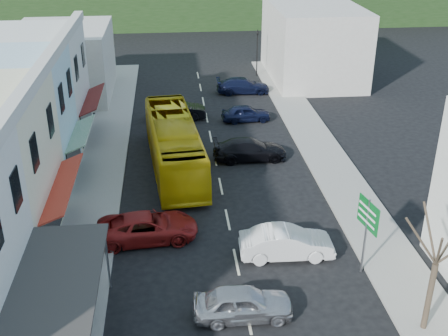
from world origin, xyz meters
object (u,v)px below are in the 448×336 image
at_px(car_red, 148,227).
at_px(street_tree, 436,264).
at_px(direction_sign, 365,237).
at_px(traffic_signal, 257,53).
at_px(pedestrian_left, 61,250).
at_px(car_silver, 243,303).
at_px(car_white, 286,244).
at_px(bus, 174,146).

relative_size(car_red, street_tree, 0.70).
relative_size(direction_sign, traffic_signal, 0.85).
xyz_separation_m(pedestrian_left, traffic_signal, (14.12, 30.83, 1.28)).
xyz_separation_m(car_red, street_tree, (11.36, -7.99, 2.58)).
relative_size(car_silver, car_white, 1.00).
xyz_separation_m(bus, traffic_signal, (8.55, 20.36, 0.73)).
distance_m(car_silver, direction_sign, 6.66).
relative_size(bus, car_white, 2.64).
bearing_deg(pedestrian_left, car_white, -66.84).
xyz_separation_m(car_red, traffic_signal, (10.11, 28.76, 1.58)).
relative_size(car_silver, car_red, 0.96).
bearing_deg(street_tree, bus, 120.88).
distance_m(car_white, direction_sign, 3.88).
bearing_deg(car_silver, street_tree, -101.31).
xyz_separation_m(direction_sign, street_tree, (1.25, -4.14, 1.33)).
xyz_separation_m(car_silver, car_red, (-4.10, 6.45, 0.00)).
relative_size(car_white, car_red, 0.96).
height_order(car_red, pedestrian_left, pedestrian_left).
bearing_deg(bus, car_silver, -85.62).
distance_m(bus, traffic_signal, 22.10).
distance_m(car_white, pedestrian_left, 10.82).
height_order(car_silver, street_tree, street_tree).
xyz_separation_m(bus, car_white, (5.25, -10.63, -0.85)).
distance_m(car_silver, street_tree, 7.85).
distance_m(pedestrian_left, street_tree, 16.63).
distance_m(direction_sign, traffic_signal, 32.62).
xyz_separation_m(car_silver, car_white, (2.70, 4.22, 0.00)).
bearing_deg(car_silver, car_white, -31.96).
bearing_deg(car_white, direction_sign, -114.49).
distance_m(bus, direction_sign, 14.95).
bearing_deg(car_white, pedestrian_left, 90.81).
distance_m(car_white, car_red, 7.16).
bearing_deg(pedestrian_left, bus, -3.98).
bearing_deg(pedestrian_left, traffic_signal, -0.58).
distance_m(pedestrian_left, direction_sign, 14.26).
relative_size(pedestrian_left, direction_sign, 0.44).
xyz_separation_m(car_silver, street_tree, (7.25, -1.54, 2.58)).
relative_size(bus, car_red, 2.52).
bearing_deg(car_silver, car_red, 33.16).
distance_m(street_tree, traffic_signal, 36.79).
height_order(direction_sign, street_tree, street_tree).
xyz_separation_m(pedestrian_left, direction_sign, (14.12, -1.78, 0.95)).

